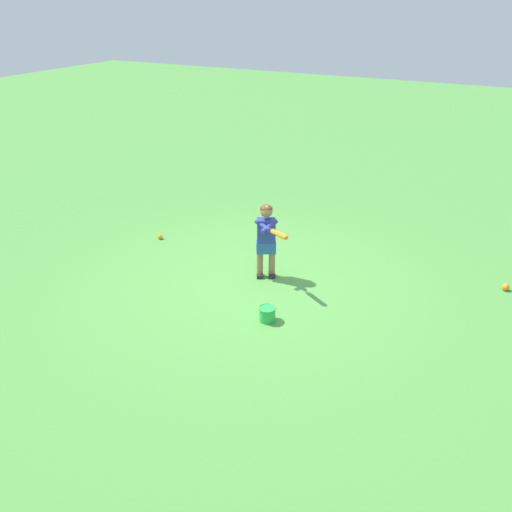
% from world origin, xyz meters
% --- Properties ---
extents(ground_plane, '(40.00, 40.00, 0.00)m').
position_xyz_m(ground_plane, '(0.00, 0.00, 0.00)').
color(ground_plane, '#519942').
extents(child_batter, '(0.67, 0.57, 1.08)m').
position_xyz_m(child_batter, '(-0.02, -0.29, 0.65)').
color(child_batter, '#232328').
rests_on(child_batter, ground).
extents(play_ball_near_batter, '(0.08, 0.08, 0.08)m').
position_xyz_m(play_ball_near_batter, '(2.11, -0.64, 0.04)').
color(play_ball_near_batter, orange).
rests_on(play_ball_near_batter, ground).
extents(play_ball_behind_batter, '(0.10, 0.10, 0.10)m').
position_xyz_m(play_ball_behind_batter, '(-3.08, -1.46, 0.05)').
color(play_ball_behind_batter, orange).
rests_on(play_ball_behind_batter, ground).
extents(toy_bucket, '(0.22, 0.22, 0.19)m').
position_xyz_m(toy_bucket, '(-0.54, 0.72, 0.10)').
color(toy_bucket, green).
rests_on(toy_bucket, ground).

